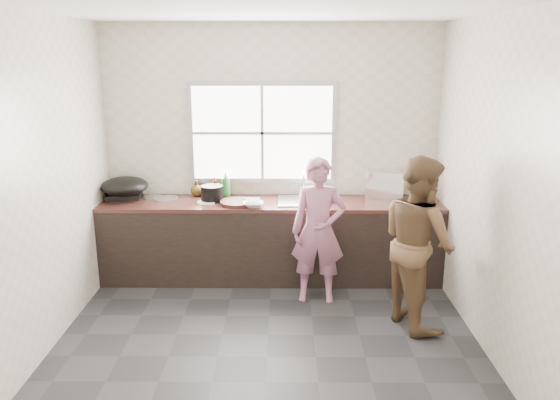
{
  "coord_description": "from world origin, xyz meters",
  "views": [
    {
      "loc": [
        0.14,
        -4.3,
        2.39
      ],
      "look_at": [
        0.1,
        0.65,
        1.05
      ],
      "focal_mm": 35.0,
      "sensor_mm": 36.0,
      "label": 1
    }
  ],
  "objects_px": {
    "bottle_green": "(226,183)",
    "bowl_held": "(331,199)",
    "woman": "(318,235)",
    "burner": "(125,195)",
    "bowl_mince": "(253,204)",
    "wok": "(125,186)",
    "glass_jar": "(206,191)",
    "bottle_brown_short": "(197,189)",
    "person_side": "(418,242)",
    "pot_lid_right": "(166,198)",
    "pot_lid_left": "(153,197)",
    "plate_food": "(206,202)",
    "cutting_board": "(237,203)",
    "bottle_brown_tall": "(215,187)",
    "bowl_crabs": "(311,199)",
    "black_pot": "(212,193)",
    "dish_rack": "(386,184)"
  },
  "relations": [
    {
      "from": "cutting_board",
      "to": "bowl_held",
      "type": "bearing_deg",
      "value": 7.0
    },
    {
      "from": "plate_food",
      "to": "black_pot",
      "type": "bearing_deg",
      "value": 57.06
    },
    {
      "from": "bowl_held",
      "to": "pot_lid_left",
      "type": "height_order",
      "value": "bowl_held"
    },
    {
      "from": "bottle_brown_tall",
      "to": "glass_jar",
      "type": "distance_m",
      "value": 0.11
    },
    {
      "from": "black_pot",
      "to": "bottle_brown_short",
      "type": "relative_size",
      "value": 1.45
    },
    {
      "from": "plate_food",
      "to": "burner",
      "type": "bearing_deg",
      "value": 165.47
    },
    {
      "from": "black_pot",
      "to": "bowl_held",
      "type": "bearing_deg",
      "value": -0.07
    },
    {
      "from": "person_side",
      "to": "plate_food",
      "type": "distance_m",
      "value": 2.22
    },
    {
      "from": "cutting_board",
      "to": "dish_rack",
      "type": "distance_m",
      "value": 1.63
    },
    {
      "from": "person_side",
      "to": "bottle_green",
      "type": "xyz_separation_m",
      "value": [
        -1.83,
        1.25,
        0.23
      ]
    },
    {
      "from": "burner",
      "to": "wok",
      "type": "distance_m",
      "value": 0.17
    },
    {
      "from": "dish_rack",
      "to": "pot_lid_right",
      "type": "distance_m",
      "value": 2.39
    },
    {
      "from": "bottle_brown_short",
      "to": "burner",
      "type": "height_order",
      "value": "bottle_brown_short"
    },
    {
      "from": "woman",
      "to": "glass_jar",
      "type": "distance_m",
      "value": 1.44
    },
    {
      "from": "bottle_green",
      "to": "pot_lid_right",
      "type": "distance_m",
      "value": 0.66
    },
    {
      "from": "pot_lid_right",
      "to": "bowl_mince",
      "type": "bearing_deg",
      "value": -17.46
    },
    {
      "from": "cutting_board",
      "to": "pot_lid_left",
      "type": "bearing_deg",
      "value": 164.25
    },
    {
      "from": "burner",
      "to": "pot_lid_right",
      "type": "relative_size",
      "value": 1.34
    },
    {
      "from": "woman",
      "to": "burner",
      "type": "relative_size",
      "value": 3.73
    },
    {
      "from": "person_side",
      "to": "pot_lid_left",
      "type": "distance_m",
      "value": 2.88
    },
    {
      "from": "bottle_brown_short",
      "to": "woman",
      "type": "bearing_deg",
      "value": -31.07
    },
    {
      "from": "glass_jar",
      "to": "pot_lid_left",
      "type": "distance_m",
      "value": 0.59
    },
    {
      "from": "cutting_board",
      "to": "dish_rack",
      "type": "height_order",
      "value": "dish_rack"
    },
    {
      "from": "bowl_held",
      "to": "black_pot",
      "type": "height_order",
      "value": "black_pot"
    },
    {
      "from": "glass_jar",
      "to": "pot_lid_left",
      "type": "height_order",
      "value": "glass_jar"
    },
    {
      "from": "bottle_brown_short",
      "to": "person_side",
      "type": "bearing_deg",
      "value": -30.17
    },
    {
      "from": "woman",
      "to": "plate_food",
      "type": "height_order",
      "value": "woman"
    },
    {
      "from": "cutting_board",
      "to": "bottle_brown_tall",
      "type": "distance_m",
      "value": 0.45
    },
    {
      "from": "bowl_held",
      "to": "cutting_board",
      "type": "bearing_deg",
      "value": -173.0
    },
    {
      "from": "bowl_mince",
      "to": "wok",
      "type": "xyz_separation_m",
      "value": [
        -1.39,
        0.27,
        0.13
      ]
    },
    {
      "from": "bowl_held",
      "to": "wok",
      "type": "distance_m",
      "value": 2.21
    },
    {
      "from": "glass_jar",
      "to": "dish_rack",
      "type": "height_order",
      "value": "dish_rack"
    },
    {
      "from": "bottle_green",
      "to": "bowl_held",
      "type": "bearing_deg",
      "value": -10.86
    },
    {
      "from": "bottle_brown_short",
      "to": "black_pot",
      "type": "bearing_deg",
      "value": -47.73
    },
    {
      "from": "bowl_crabs",
      "to": "wok",
      "type": "bearing_deg",
      "value": 178.08
    },
    {
      "from": "wok",
      "to": "woman",
      "type": "bearing_deg",
      "value": -16.64
    },
    {
      "from": "bowl_held",
      "to": "bottle_brown_short",
      "type": "distance_m",
      "value": 1.48
    },
    {
      "from": "bottle_brown_tall",
      "to": "wok",
      "type": "height_order",
      "value": "wok"
    },
    {
      "from": "pot_lid_left",
      "to": "burner",
      "type": "bearing_deg",
      "value": 177.57
    },
    {
      "from": "bowl_mince",
      "to": "bowl_held",
      "type": "relative_size",
      "value": 1.14
    },
    {
      "from": "bowl_crabs",
      "to": "glass_jar",
      "type": "bearing_deg",
      "value": 168.49
    },
    {
      "from": "black_pot",
      "to": "wok",
      "type": "distance_m",
      "value": 0.94
    },
    {
      "from": "woman",
      "to": "bottle_brown_short",
      "type": "bearing_deg",
      "value": 153.1
    },
    {
      "from": "wok",
      "to": "pot_lid_right",
      "type": "relative_size",
      "value": 1.84
    },
    {
      "from": "black_pot",
      "to": "pot_lid_right",
      "type": "distance_m",
      "value": 0.52
    },
    {
      "from": "black_pot",
      "to": "plate_food",
      "type": "height_order",
      "value": "black_pot"
    },
    {
      "from": "woman",
      "to": "bottle_brown_tall",
      "type": "xyz_separation_m",
      "value": [
        -1.1,
        0.78,
        0.29
      ]
    },
    {
      "from": "bowl_crabs",
      "to": "pot_lid_right",
      "type": "xyz_separation_m",
      "value": [
        -1.56,
        0.1,
        -0.03
      ]
    },
    {
      "from": "dish_rack",
      "to": "pot_lid_right",
      "type": "xyz_separation_m",
      "value": [
        -2.39,
        -0.1,
        -0.14
      ]
    },
    {
      "from": "burner",
      "to": "bottle_brown_tall",
      "type": "bearing_deg",
      "value": 3.48
    }
  ]
}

